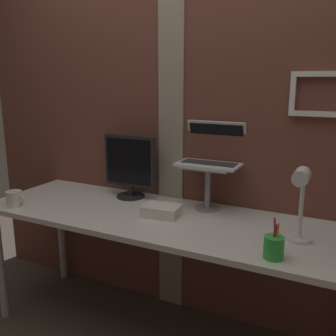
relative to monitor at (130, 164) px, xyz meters
name	(u,v)px	position (x,y,z in m)	size (l,w,h in m)	color
brick_wall_back	(189,107)	(0.32, 0.18, 0.36)	(3.14, 0.16, 2.66)	brown
desk	(160,227)	(0.33, -0.22, -0.28)	(2.10, 0.68, 0.76)	silver
monitor	(130,164)	(0.00, 0.00, 0.00)	(0.35, 0.18, 0.40)	black
laptop_stand	(208,180)	(0.52, 0.00, -0.04)	(0.28, 0.22, 0.26)	gray
laptop	(213,151)	(0.52, 0.08, 0.12)	(0.36, 0.28, 0.24)	silver
desk_lamp	(301,197)	(1.06, -0.27, 0.01)	(0.12, 0.20, 0.36)	white
pen_cup	(274,247)	(0.99, -0.46, -0.16)	(0.08, 0.08, 0.18)	green
coffee_mug	(15,199)	(-0.52, -0.46, -0.17)	(0.13, 0.09, 0.09)	silver
paper_clutter_stack	(161,211)	(0.34, -0.22, -0.18)	(0.20, 0.14, 0.06)	silver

